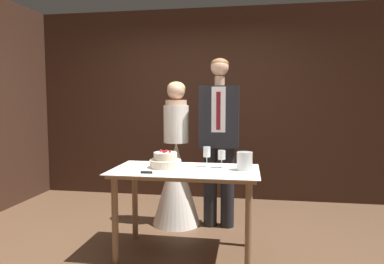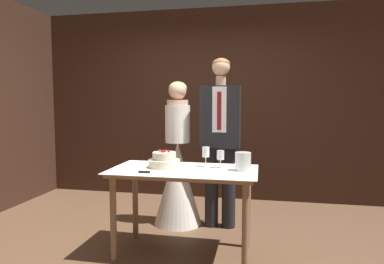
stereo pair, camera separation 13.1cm
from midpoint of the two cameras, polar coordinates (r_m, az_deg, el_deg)
ground_plane at (r=3.32m, az=-4.55°, el=-19.75°), size 40.00×40.00×0.00m
wall_back at (r=4.99m, az=0.85°, el=4.63°), size 5.07×0.12×2.71m
cake_table at (r=3.11m, az=-2.35°, el=-8.11°), size 1.31×0.71×0.79m
tiered_cake at (r=3.17m, az=-5.65°, el=-4.82°), size 0.29×0.29×0.16m
cake_knife at (r=2.92m, az=-7.15°, el=-6.78°), size 0.46×0.05×0.02m
wine_glass_near at (r=3.19m, az=1.31°, el=-3.43°), size 0.07×0.07×0.19m
wine_glass_middle at (r=3.14m, az=3.79°, el=-3.92°), size 0.07×0.07×0.16m
hurricane_candle at (r=3.05m, az=7.54°, el=-4.91°), size 0.14×0.14×0.16m
bride at (r=3.91m, az=-3.60°, el=-6.77°), size 0.54×0.54×1.62m
groom at (r=3.76m, az=3.56°, el=-0.44°), size 0.42×0.25×1.86m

